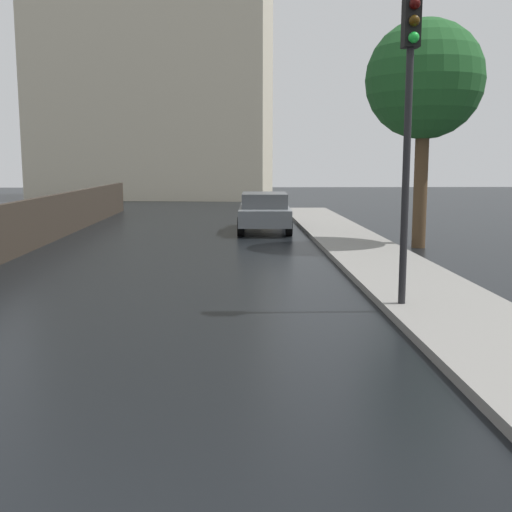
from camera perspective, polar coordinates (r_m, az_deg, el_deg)
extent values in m
cube|color=slate|center=(22.90, 0.76, 3.77)|extent=(1.94, 4.61, 0.57)
cube|color=#494D50|center=(22.54, 0.77, 5.07)|extent=(1.65, 2.39, 0.50)
cylinder|color=black|center=(24.42, -1.20, 3.39)|extent=(0.24, 0.65, 0.64)
cylinder|color=black|center=(24.44, 2.64, 3.39)|extent=(0.24, 0.65, 0.64)
cylinder|color=black|center=(21.43, -1.39, 2.68)|extent=(0.24, 0.65, 0.64)
cylinder|color=black|center=(21.45, 2.99, 2.68)|extent=(0.24, 0.65, 0.64)
cylinder|color=black|center=(10.66, 13.36, 6.74)|extent=(0.12, 0.12, 4.14)
cube|color=black|center=(10.87, 13.82, 19.72)|extent=(0.26, 0.26, 0.75)
sphere|color=#360503|center=(10.76, 14.14, 21.19)|extent=(0.17, 0.17, 0.17)
sphere|color=#392405|center=(10.71, 14.09, 19.89)|extent=(0.17, 0.17, 0.17)
sphere|color=green|center=(10.66, 14.04, 18.57)|extent=(0.17, 0.17, 0.17)
cylinder|color=#4C3823|center=(18.99, 14.61, 6.17)|extent=(0.39, 0.39, 3.62)
sphere|color=#1E5123|center=(19.11, 14.96, 15.12)|extent=(3.34, 3.34, 3.34)
cube|color=beige|center=(45.88, -9.09, 17.63)|extent=(16.56, 10.83, 19.72)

